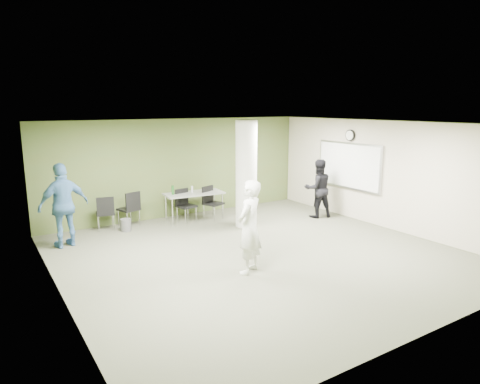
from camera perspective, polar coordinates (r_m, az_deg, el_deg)
floor at (r=9.39m, az=2.41°, el=-8.25°), size 8.00×8.00×0.00m
ceiling at (r=8.84m, az=2.57°, el=9.08°), size 8.00×8.00×0.00m
wall_back at (r=12.46m, az=-8.10°, el=3.21°), size 8.00×2.80×0.02m
wall_left at (r=7.53m, az=-23.39°, el=-3.07°), size 0.02×8.00×2.80m
wall_right_cream at (r=11.74m, az=18.75°, el=2.21°), size 0.02×8.00×2.80m
column at (r=11.20m, az=0.84°, el=2.39°), size 0.56×0.56×2.80m
whiteboard at (r=12.44m, az=14.26°, el=3.43°), size 0.05×2.30×1.30m
wall_clock at (r=12.36m, az=14.46°, el=7.33°), size 0.06×0.32×0.32m
folding_table at (r=11.99m, az=-6.21°, el=-0.33°), size 1.69×0.86×1.03m
wastebasket at (r=11.37m, az=-15.00°, el=-4.27°), size 0.27×0.27×0.32m
chair_back_left at (r=11.47m, az=-17.52°, el=-2.39°), size 0.52×0.52×0.90m
chair_back_right at (r=11.64m, az=-14.40°, el=-1.86°), size 0.59×0.59×0.95m
chair_table_left at (r=11.92m, az=-7.41°, el=-1.42°), size 0.53×0.53×0.90m
chair_table_right at (r=12.08m, az=-3.88°, el=-1.08°), size 0.60×0.60×0.94m
woman_white at (r=8.13m, az=1.24°, el=-4.69°), size 0.79×0.71×1.81m
man_black at (r=12.40m, az=10.35°, el=0.46°), size 0.97×0.86×1.68m
man_blue at (r=10.40m, az=-22.45°, el=-1.66°), size 1.20×0.69×1.92m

